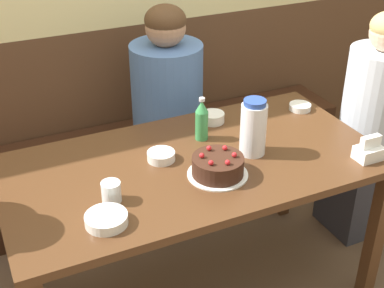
% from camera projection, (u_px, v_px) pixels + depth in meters
% --- Properties ---
extents(bench_seat, '(2.55, 0.38, 0.43)m').
position_uv_depth(bench_seat, '(132.00, 168.00, 3.08)').
color(bench_seat, '#381E11').
rests_on(bench_seat, ground_plane).
extents(dining_table, '(1.54, 0.79, 0.72)m').
position_uv_depth(dining_table, '(193.00, 179.00, 2.21)').
color(dining_table, '#4C2D19').
rests_on(dining_table, ground_plane).
extents(birthday_cake, '(0.24, 0.24, 0.10)m').
position_uv_depth(birthday_cake, '(218.00, 166.00, 2.06)').
color(birthday_cake, white).
rests_on(birthday_cake, dining_table).
extents(water_pitcher, '(0.11, 0.11, 0.24)m').
position_uv_depth(water_pitcher, '(253.00, 128.00, 2.17)').
color(water_pitcher, white).
rests_on(water_pitcher, dining_table).
extents(soju_bottle, '(0.06, 0.06, 0.20)m').
position_uv_depth(soju_bottle, '(202.00, 120.00, 2.29)').
color(soju_bottle, '#388E4C').
rests_on(soju_bottle, dining_table).
extents(napkin_holder, '(0.11, 0.08, 0.11)m').
position_uv_depth(napkin_holder, '(369.00, 151.00, 2.17)').
color(napkin_holder, white).
rests_on(napkin_holder, dining_table).
extents(bowl_soup_white, '(0.11, 0.11, 0.04)m').
position_uv_depth(bowl_soup_white, '(213.00, 118.00, 2.46)').
color(bowl_soup_white, white).
rests_on(bowl_soup_white, dining_table).
extents(bowl_rice_small, '(0.10, 0.10, 0.03)m').
position_uv_depth(bowl_rice_small, '(300.00, 107.00, 2.57)').
color(bowl_rice_small, white).
rests_on(bowl_rice_small, dining_table).
extents(bowl_side_dish, '(0.11, 0.11, 0.04)m').
position_uv_depth(bowl_side_dish, '(161.00, 156.00, 2.17)').
color(bowl_side_dish, white).
rests_on(bowl_side_dish, dining_table).
extents(bowl_sauce_shallow, '(0.15, 0.15, 0.04)m').
position_uv_depth(bowl_sauce_shallow, '(106.00, 219.00, 1.81)').
color(bowl_sauce_shallow, white).
rests_on(bowl_sauce_shallow, dining_table).
extents(glass_water_tall, '(0.07, 0.07, 0.08)m').
position_uv_depth(glass_water_tall, '(111.00, 192.00, 1.91)').
color(glass_water_tall, silver).
rests_on(glass_water_tall, dining_table).
extents(person_teal_shirt, '(0.37, 0.37, 1.18)m').
position_uv_depth(person_teal_shirt, '(168.00, 117.00, 2.81)').
color(person_teal_shirt, '#33333D').
rests_on(person_teal_shirt, ground_plane).
extents(person_pale_blue_shirt, '(0.34, 0.32, 1.19)m').
position_uv_depth(person_pale_blue_shirt, '(370.00, 134.00, 2.70)').
color(person_pale_blue_shirt, '#33333D').
rests_on(person_pale_blue_shirt, ground_plane).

